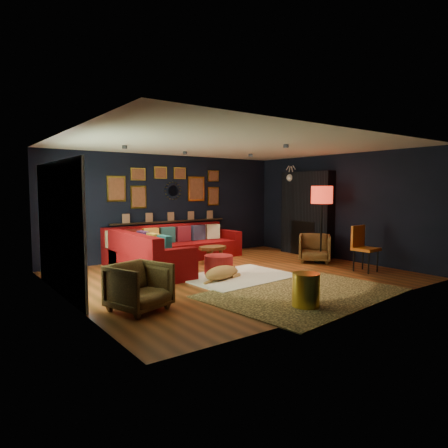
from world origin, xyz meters
TOP-DOWN VIEW (x-y plane):
  - floor at (0.00, 0.00)m, footprint 6.50×6.50m
  - room_walls at (0.00, 0.00)m, footprint 6.50×6.50m
  - sectional at (-0.61, 1.81)m, footprint 3.41×2.69m
  - ledge at (0.00, 2.68)m, footprint 3.20×0.12m
  - gallery_wall at (-0.01, 2.72)m, footprint 3.15×0.04m
  - sunburst_mirror at (0.10, 2.72)m, footprint 0.47×0.16m
  - fireplace at (3.09, 0.90)m, footprint 0.31×1.60m
  - deer_head at (3.14, 1.40)m, footprint 0.50×0.28m
  - sliding_door at (-3.22, 0.60)m, footprint 0.06×2.80m
  - ceiling_spots at (-0.00, 0.80)m, footprint 3.30×2.50m
  - shag_rug at (-0.07, -0.20)m, footprint 2.22×1.69m
  - leopard_rug at (0.06, -1.80)m, footprint 3.41×2.60m
  - coffee_table at (0.42, 1.39)m, footprint 0.74×0.56m
  - pouf at (-0.26, 0.20)m, footprint 0.58×0.58m
  - armchair_left at (-2.55, -1.05)m, footprint 0.92×0.89m
  - armchair_right at (2.45, 0.05)m, footprint 0.98×0.98m
  - gold_stool at (-0.50, -2.35)m, footprint 0.41×0.41m
  - orange_chair at (2.45, -1.26)m, footprint 0.48×0.48m
  - floor_lamp at (2.50, -0.10)m, footprint 0.50×0.50m
  - dog at (-0.49, -0.20)m, footprint 1.25×0.86m

SIDE VIEW (x-z plane):
  - floor at x=0.00m, z-range 0.00..0.00m
  - leopard_rug at x=0.06m, z-range 0.00..0.02m
  - shag_rug at x=-0.07m, z-range 0.00..0.03m
  - dog at x=-0.49m, z-range 0.02..0.38m
  - pouf at x=-0.26m, z-range 0.03..0.41m
  - gold_stool at x=-0.50m, z-range 0.00..0.51m
  - coffee_table at x=0.42m, z-range 0.14..0.50m
  - sectional at x=-0.61m, z-range -0.11..0.75m
  - armchair_right at x=2.45m, z-range 0.00..0.74m
  - armchair_left at x=-2.55m, z-range 0.00..0.76m
  - orange_chair at x=2.45m, z-range 0.09..1.06m
  - ledge at x=0.00m, z-range 0.90..0.94m
  - fireplace at x=3.09m, z-range -0.08..2.12m
  - sliding_door at x=-3.22m, z-range 0.00..2.20m
  - floor_lamp at x=2.50m, z-range 0.63..2.45m
  - room_walls at x=0.00m, z-range -1.66..4.84m
  - sunburst_mirror at x=0.10m, z-range 1.46..1.93m
  - gallery_wall at x=-0.01m, z-range 1.30..2.32m
  - deer_head at x=3.14m, z-range 1.83..2.28m
  - ceiling_spots at x=0.00m, z-range 2.53..2.59m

